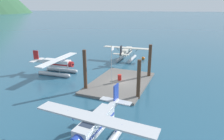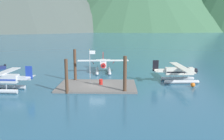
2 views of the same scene
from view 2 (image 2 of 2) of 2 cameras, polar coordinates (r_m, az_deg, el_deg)
ground_plane at (r=37.76m, az=-3.63°, el=-4.08°), size 1200.00×1200.00×0.00m
dock_platform at (r=37.72m, az=-3.64°, el=-3.86°), size 12.33×7.94×0.30m
piling_near_left at (r=34.09m, az=-11.03°, el=-1.55°), size 0.47×0.47×5.01m
piling_near_right at (r=33.68m, az=3.17°, el=-1.16°), size 0.51×0.51×5.42m
piling_far_left at (r=41.18m, az=-9.00°, el=1.09°), size 0.49×0.49×5.67m
flagpole at (r=37.99m, az=-5.23°, el=1.86°), size 0.95×0.10×5.59m
fuel_drum at (r=37.83m, az=-2.73°, el=-2.89°), size 0.62×0.62×0.88m
mooring_buoy at (r=39.59m, az=19.10°, el=-3.43°), size 0.72×0.72×0.72m
seaplane_silver_port_aft at (r=38.52m, az=-25.17°, el=-2.39°), size 7.98×10.46×3.84m
seaplane_cream_stbd_fwd at (r=42.13m, az=16.10°, el=-0.73°), size 7.98×10.45×3.84m
seaplane_white_bow_centre at (r=48.63m, az=-2.16°, el=1.18°), size 10.47×7.97×3.84m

